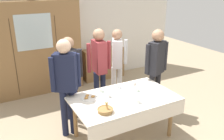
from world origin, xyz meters
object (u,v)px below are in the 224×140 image
Objects in this scene: book_stack at (103,47)px; tea_cup_near_left at (134,84)px; tea_cup_far_right at (109,96)px; tea_cup_mid_right at (138,102)px; spoon_far_right at (128,94)px; person_beside_shelf at (66,79)px; tea_cup_front_edge at (119,87)px; bookshelf_low at (103,63)px; person_behind_table_right at (70,71)px; person_behind_table_left at (156,63)px; bread_basket at (105,110)px; spoon_back_edge at (173,97)px; wall_cabinet at (34,49)px; pastry_plate at (89,98)px; tea_cup_mid_left at (101,91)px; dining_table at (124,103)px; person_by_cabinet at (99,62)px; person_near_right_end at (117,58)px; tea_cup_center at (137,90)px.

book_stack is 1.72× the size of tea_cup_near_left.
tea_cup_mid_right is at bearing -51.69° from tea_cup_far_right.
person_beside_shelf reaches higher than spoon_far_right.
tea_cup_far_right is at bearing -145.68° from tea_cup_front_edge.
bookshelf_low is 0.71× the size of person_behind_table_right.
tea_cup_near_left is at bearing -8.28° from person_beside_shelf.
person_beside_shelf is at bearing 177.58° from person_behind_table_left.
tea_cup_far_right is at bearing 56.65° from bread_basket.
person_behind_table_left is at bearing 71.87° from spoon_back_edge.
bookshelf_low is at bearing 1.60° from wall_cabinet.
tea_cup_far_right reaches higher than pastry_plate.
tea_cup_mid_left reaches higher than pastry_plate.
person_beside_shelf is (-0.80, 0.55, 0.40)m from dining_table.
person_behind_table_right is at bearing 93.88° from pastry_plate.
bookshelf_low is 0.47m from book_stack.
spoon_back_edge is 1.00× the size of spoon_far_right.
tea_cup_mid_right is 0.08× the size of person_beside_shelf.
bookshelf_low is at bearing 46.97° from person_behind_table_right.
pastry_plate is at bearing -157.66° from tea_cup_mid_left.
tea_cup_mid_right is 0.08× the size of person_by_cabinet.
tea_cup_near_left is 0.08× the size of person_beside_shelf.
person_near_right_end is at bearing 69.24° from spoon_far_right.
person_by_cabinet is (0.27, 0.92, 0.27)m from tea_cup_far_right.
tea_cup_far_right is at bearing -161.20° from tea_cup_near_left.
bread_basket is (-1.39, -2.89, -0.10)m from book_stack.
person_behind_table_right is (-0.33, 0.67, 0.21)m from tea_cup_mid_left.
tea_cup_front_edge is (0.34, -0.01, -0.00)m from tea_cup_mid_left.
tea_cup_center is 1.00× the size of tea_cup_near_left.
tea_cup_mid_right is at bearing -105.67° from book_stack.
tea_cup_center is 1.09× the size of spoon_far_right.
person_beside_shelf is at bearing -151.60° from person_near_right_end.
spoon_back_edge is (-0.18, -2.99, 0.35)m from bookshelf_low.
book_stack reaches higher than bookshelf_low.
bread_basket is 0.52m from pastry_plate.
tea_cup_near_left is at bearing 68.86° from tea_cup_center.
dining_table is 13.36× the size of tea_cup_near_left.
bookshelf_low reaches higher than tea_cup_front_edge.
person_by_cabinet is (-0.08, 0.97, 0.29)m from spoon_far_right.
wall_cabinet is 2.89m from bread_basket.
bread_basket is at bearing -68.18° from person_beside_shelf.
person_near_right_end is at bearing -103.59° from book_stack.
spoon_back_edge is at bearing -93.42° from book_stack.
person_behind_table_left reaches higher than person_beside_shelf.
tea_cup_center reaches higher than spoon_far_right.
pastry_plate is 0.67m from spoon_far_right.
tea_cup_mid_left is 0.68m from bread_basket.
pastry_plate is at bearing -80.67° from wall_cabinet.
person_behind_table_right is (0.23, 0.50, -0.06)m from person_beside_shelf.
tea_cup_front_edge is 0.08× the size of person_near_right_end.
tea_cup_far_right reaches higher than dining_table.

